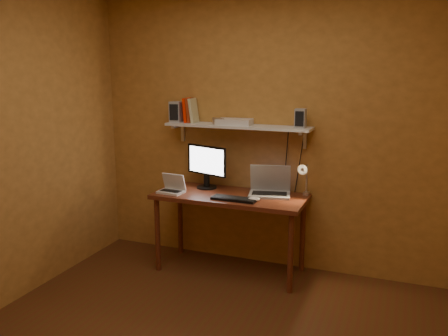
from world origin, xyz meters
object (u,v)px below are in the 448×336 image
at_px(netbook, 172,187).
at_px(desk_lamp, 304,175).
at_px(keyboard, 234,199).
at_px(shelf_camera, 218,121).
at_px(wall_shelf, 237,126).
at_px(laptop, 270,187).
at_px(speaker_left, 176,112).
at_px(desk, 230,203).
at_px(speaker_right, 300,118).
at_px(router, 234,122).
at_px(monitor, 207,164).
at_px(mouse, 254,199).

bearing_deg(netbook, desk_lamp, 17.42).
height_order(keyboard, shelf_camera, shelf_camera).
bearing_deg(wall_shelf, keyboard, -74.32).
height_order(laptop, speaker_left, speaker_left).
bearing_deg(laptop, shelf_camera, 169.53).
height_order(laptop, keyboard, laptop).
xyz_separation_m(desk, speaker_left, (-0.64, 0.20, 0.81)).
bearing_deg(speaker_right, desk, -162.20).
bearing_deg(desk_lamp, keyboard, -152.87).
relative_size(shelf_camera, router, 0.36).
distance_m(speaker_left, shelf_camera, 0.49).
relative_size(desk, monitor, 3.13).
distance_m(speaker_left, speaker_right, 1.23).
distance_m(desk_lamp, speaker_left, 1.40).
bearing_deg(desk_lamp, speaker_left, 176.70).
relative_size(netbook, keyboard, 0.61).
xyz_separation_m(monitor, laptop, (0.64, -0.01, -0.16)).
xyz_separation_m(wall_shelf, keyboard, (0.10, -0.36, -0.60)).
xyz_separation_m(monitor, router, (0.26, 0.06, 0.42)).
distance_m(laptop, router, 0.69).
distance_m(monitor, desk_lamp, 0.96).
height_order(monitor, speaker_right, speaker_right).
xyz_separation_m(desk, speaker_right, (0.59, 0.19, 0.79)).
height_order(laptop, shelf_camera, shelf_camera).
xyz_separation_m(mouse, speaker_right, (0.32, 0.33, 0.69)).
bearing_deg(monitor, speaker_right, 20.94).
distance_m(speaker_right, router, 0.63).
bearing_deg(desk_lamp, desk, -169.19).
distance_m(desk_lamp, speaker_right, 0.51).
bearing_deg(desk, monitor, 154.36).
bearing_deg(netbook, mouse, 4.96).
height_order(desk_lamp, speaker_right, speaker_right).
relative_size(desk, speaker_right, 8.29).
height_order(keyboard, speaker_right, speaker_right).
xyz_separation_m(laptop, mouse, (-0.06, -0.27, -0.05)).
bearing_deg(desk_lamp, netbook, -168.09).
distance_m(monitor, netbook, 0.40).
bearing_deg(mouse, shelf_camera, 137.94).
bearing_deg(mouse, monitor, 142.01).
xyz_separation_m(netbook, router, (0.50, 0.32, 0.60)).
relative_size(desk, mouse, 13.13).
relative_size(monitor, shelf_camera, 3.86).
bearing_deg(laptop, netbook, -175.64).
bearing_deg(monitor, desk_lamp, 16.65).
distance_m(netbook, keyboard, 0.63).
distance_m(keyboard, speaker_right, 0.93).
bearing_deg(speaker_right, router, 179.28).
distance_m(netbook, shelf_camera, 0.75).
bearing_deg(shelf_camera, speaker_right, 5.62).
xyz_separation_m(monitor, keyboard, (0.40, -0.30, -0.22)).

